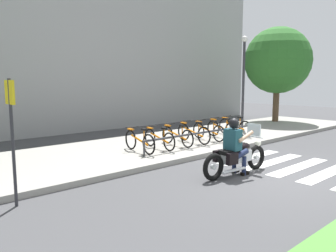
# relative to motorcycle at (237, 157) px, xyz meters

# --- Properties ---
(ground_plane) EXTENTS (48.00, 48.00, 0.00)m
(ground_plane) POSITION_rel_motorcycle_xyz_m (0.74, -0.70, -0.47)
(ground_plane) COLOR #424244
(sidewalk) EXTENTS (24.00, 4.40, 0.15)m
(sidewalk) POSITION_rel_motorcycle_xyz_m (0.74, 3.97, -0.39)
(sidewalk) COLOR gray
(sidewalk) RESTS_ON ground
(crosswalk_stripe_1) EXTENTS (2.80, 0.40, 0.01)m
(crosswalk_stripe_1) POSITION_rel_motorcycle_xyz_m (1.92, -1.50, -0.46)
(crosswalk_stripe_1) COLOR white
(crosswalk_stripe_1) RESTS_ON ground
(crosswalk_stripe_2) EXTENTS (2.80, 0.40, 0.01)m
(crosswalk_stripe_2) POSITION_rel_motorcycle_xyz_m (1.92, -0.70, -0.46)
(crosswalk_stripe_2) COLOR white
(crosswalk_stripe_2) RESTS_ON ground
(crosswalk_stripe_3) EXTENTS (2.80, 0.40, 0.01)m
(crosswalk_stripe_3) POSITION_rel_motorcycle_xyz_m (1.92, 0.10, -0.46)
(crosswalk_stripe_3) COLOR white
(crosswalk_stripe_3) RESTS_ON ground
(crosswalk_stripe_4) EXTENTS (2.80, 0.40, 0.01)m
(crosswalk_stripe_4) POSITION_rel_motorcycle_xyz_m (1.92, 0.90, -0.46)
(crosswalk_stripe_4) COLOR white
(crosswalk_stripe_4) RESTS_ON ground
(motorcycle) EXTENTS (2.30, 0.67, 1.25)m
(motorcycle) POSITION_rel_motorcycle_xyz_m (0.00, 0.00, 0.00)
(motorcycle) COLOR black
(motorcycle) RESTS_ON ground
(rider) EXTENTS (0.65, 0.56, 1.45)m
(rider) POSITION_rel_motorcycle_xyz_m (-0.08, 0.01, 0.37)
(rider) COLOR #1E4C59
(rider) RESTS_ON ground
(bicycle_0) EXTENTS (0.48, 1.67, 0.77)m
(bicycle_0) POSITION_rel_motorcycle_xyz_m (-0.60, 3.25, 0.04)
(bicycle_0) COLOR black
(bicycle_0) RESTS_ON sidewalk
(bicycle_1) EXTENTS (0.48, 1.66, 0.73)m
(bicycle_1) POSITION_rel_motorcycle_xyz_m (0.22, 3.25, 0.02)
(bicycle_1) COLOR black
(bicycle_1) RESTS_ON sidewalk
(bicycle_2) EXTENTS (0.48, 1.68, 0.75)m
(bicycle_2) POSITION_rel_motorcycle_xyz_m (1.03, 3.25, 0.03)
(bicycle_2) COLOR black
(bicycle_2) RESTS_ON sidewalk
(bicycle_3) EXTENTS (0.48, 1.73, 0.78)m
(bicycle_3) POSITION_rel_motorcycle_xyz_m (1.84, 3.25, 0.04)
(bicycle_3) COLOR black
(bicycle_3) RESTS_ON sidewalk
(bicycle_4) EXTENTS (0.48, 1.69, 0.75)m
(bicycle_4) POSITION_rel_motorcycle_xyz_m (2.66, 3.25, 0.03)
(bicycle_4) COLOR black
(bicycle_4) RESTS_ON sidewalk
(bicycle_5) EXTENTS (0.48, 1.62, 0.79)m
(bicycle_5) POSITION_rel_motorcycle_xyz_m (3.47, 3.25, 0.04)
(bicycle_5) COLOR black
(bicycle_5) RESTS_ON sidewalk
(bicycle_6) EXTENTS (0.48, 1.73, 0.79)m
(bicycle_6) POSITION_rel_motorcycle_xyz_m (4.28, 3.25, 0.05)
(bicycle_6) COLOR black
(bicycle_6) RESTS_ON sidewalk
(bike_rack) EXTENTS (5.48, 0.07, 0.49)m
(bike_rack) POSITION_rel_motorcycle_xyz_m (1.84, 2.70, 0.11)
(bike_rack) COLOR #333338
(bike_rack) RESTS_ON sidewalk
(street_lamp) EXTENTS (0.28, 0.28, 4.42)m
(street_lamp) POSITION_rel_motorcycle_xyz_m (6.37, 4.37, 2.21)
(street_lamp) COLOR #2D2D33
(street_lamp) RESTS_ON ground
(street_sign) EXTENTS (0.06, 0.44, 2.40)m
(street_sign) POSITION_rel_motorcycle_xyz_m (-4.87, 1.47, 1.18)
(street_sign) COLOR #2D2D33
(street_sign) RESTS_ON ground
(tree_near_rack) EXTENTS (3.59, 3.59, 5.28)m
(tree_near_rack) POSITION_rel_motorcycle_xyz_m (10.04, 4.77, 3.01)
(tree_near_rack) COLOR brown
(tree_near_rack) RESTS_ON ground
(building_backdrop) EXTENTS (24.00, 1.20, 8.71)m
(building_backdrop) POSITION_rel_motorcycle_xyz_m (0.74, 9.67, 3.89)
(building_backdrop) COLOR #9C9C9C
(building_backdrop) RESTS_ON ground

